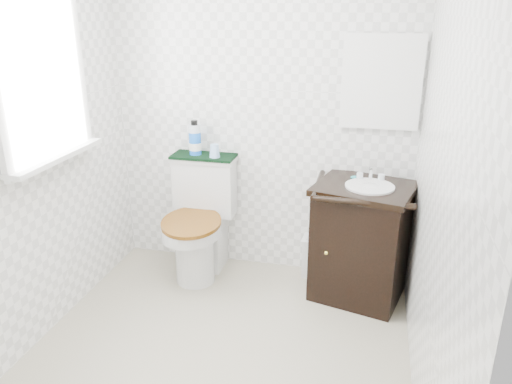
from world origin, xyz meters
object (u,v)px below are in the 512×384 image
at_px(mouthwash_bottle, 195,139).
at_px(trash_bin, 316,257).
at_px(vanity, 361,239).
at_px(cup, 215,151).
at_px(toilet, 201,226).

bearing_deg(mouthwash_bottle, trash_bin, 0.23).
distance_m(vanity, trash_bin, 0.46).
height_order(mouthwash_bottle, cup, mouthwash_bottle).
distance_m(vanity, mouthwash_bottle, 1.38).
bearing_deg(trash_bin, cup, -176.61).
xyz_separation_m(vanity, trash_bin, (-0.32, 0.20, -0.27)).
xyz_separation_m(trash_bin, cup, (-0.76, -0.05, 0.79)).
bearing_deg(trash_bin, mouthwash_bottle, -179.77).
xyz_separation_m(toilet, mouthwash_bottle, (-0.06, 0.13, 0.63)).
bearing_deg(cup, mouthwash_bottle, 165.60).
relative_size(toilet, mouthwash_bottle, 3.47).
relative_size(vanity, trash_bin, 2.98).
bearing_deg(cup, trash_bin, 3.39).
bearing_deg(cup, vanity, -7.98).
xyz_separation_m(trash_bin, mouthwash_bottle, (-0.92, -0.00, 0.85)).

